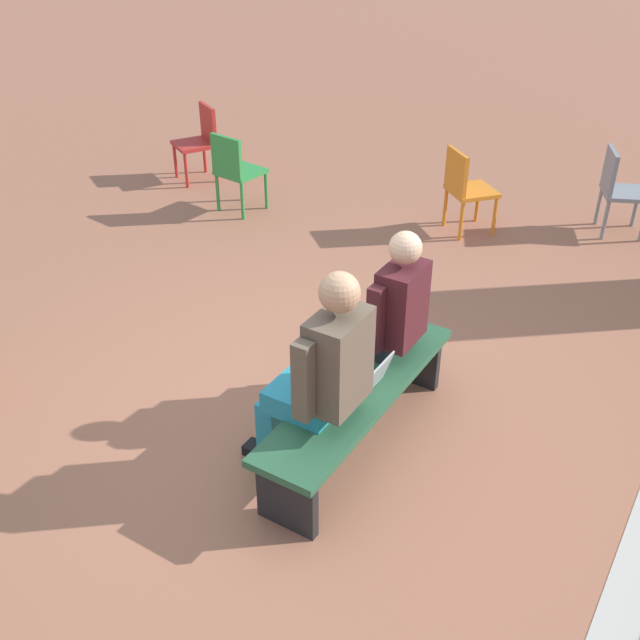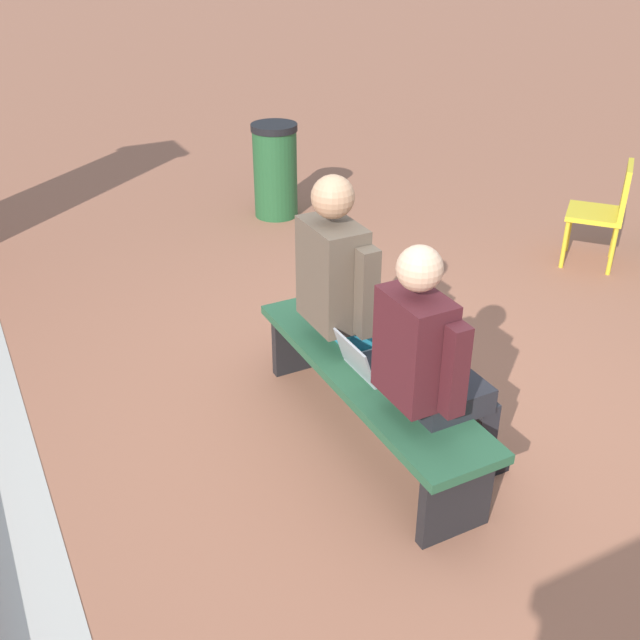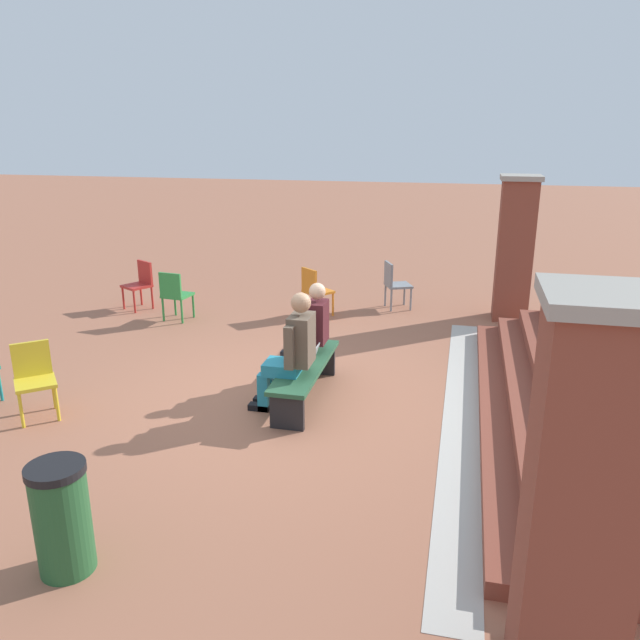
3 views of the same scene
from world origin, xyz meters
TOP-DOWN VIEW (x-y plane):
  - ground_plane at (0.00, 0.00)m, footprint 60.00×60.00m
  - concrete_strip at (0.00, 2.10)m, footprint 6.68×0.40m
  - brick_steps at (0.00, 3.05)m, footprint 5.88×1.20m
  - brick_pillar_left_of_steps at (-3.94, 2.82)m, footprint 0.64×0.64m
  - brick_pillar_right_of_steps at (3.52, 2.70)m, footprint 0.64×0.64m
  - bench at (0.00, 0.27)m, footprint 1.80×0.44m
  - person_student at (-0.45, 0.21)m, footprint 0.53×0.67m
  - person_adult at (0.33, 0.20)m, footprint 0.58×0.73m
  - laptop at (-0.02, 0.29)m, footprint 0.32×0.29m
  - plastic_chair_near_bench_left at (-3.10, -3.55)m, footprint 0.57×0.57m
  - plastic_chair_foreground at (1.11, -2.55)m, footprint 0.59×0.59m
  - plastic_chair_near_bench_right at (-2.54, -2.62)m, footprint 0.47×0.47m
  - plastic_chair_mid_courtyard at (-3.34, -0.42)m, footprint 0.59×0.59m
  - plastic_chair_by_pillar at (-4.11, 0.84)m, footprint 0.55×0.55m
  - litter_bin at (3.31, -0.69)m, footprint 0.42×0.42m

SIDE VIEW (x-z plane):
  - ground_plane at x=0.00m, z-range 0.00..0.00m
  - concrete_strip at x=0.00m, z-range 0.00..0.01m
  - brick_steps at x=0.00m, z-range -0.07..0.52m
  - bench at x=0.00m, z-range 0.13..0.58m
  - litter_bin at x=3.31m, z-range 0.00..0.86m
  - plastic_chair_near_bench_left at x=-3.10m, z-range 0.06..0.90m
  - plastic_chair_foreground at x=1.11m, z-range 0.06..0.90m
  - plastic_chair_near_bench_right at x=-2.54m, z-range 0.06..0.90m
  - plastic_chair_mid_courtyard at x=-3.34m, z-range 0.06..0.90m
  - plastic_chair_by_pillar at x=-4.11m, z-range 0.06..0.90m
  - laptop at x=-0.02m, z-range 0.39..0.61m
  - person_student at x=-0.45m, z-range 0.05..1.37m
  - person_adult at x=0.33m, z-range 0.04..1.44m
  - brick_pillar_left_of_steps at x=-3.94m, z-range 0.01..2.39m
  - brick_pillar_right_of_steps at x=3.52m, z-range 0.01..2.39m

